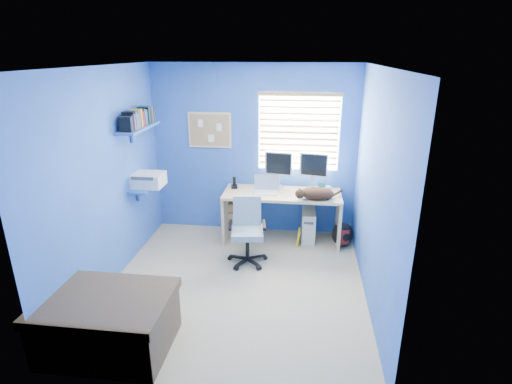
# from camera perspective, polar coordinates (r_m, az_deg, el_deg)

# --- Properties ---
(floor) EXTENTS (3.00, 3.20, 0.00)m
(floor) POSITION_cam_1_polar(r_m,az_deg,el_deg) (4.93, -2.73, -12.94)
(floor) COLOR tan
(floor) RESTS_ON ground
(ceiling) EXTENTS (3.00, 3.20, 0.00)m
(ceiling) POSITION_cam_1_polar(r_m,az_deg,el_deg) (4.17, -3.30, 17.49)
(ceiling) COLOR white
(ceiling) RESTS_ON wall_back
(wall_back) EXTENTS (3.00, 0.01, 2.50)m
(wall_back) POSITION_cam_1_polar(r_m,az_deg,el_deg) (5.91, -0.31, 5.86)
(wall_back) COLOR #3059A1
(wall_back) RESTS_ON ground
(wall_front) EXTENTS (3.00, 0.01, 2.50)m
(wall_front) POSITION_cam_1_polar(r_m,az_deg,el_deg) (2.95, -8.40, -8.90)
(wall_front) COLOR #3059A1
(wall_front) RESTS_ON ground
(wall_left) EXTENTS (0.01, 3.20, 2.50)m
(wall_left) POSITION_cam_1_polar(r_m,az_deg,el_deg) (4.87, -20.65, 1.59)
(wall_left) COLOR #3059A1
(wall_left) RESTS_ON ground
(wall_right) EXTENTS (0.01, 3.20, 2.50)m
(wall_right) POSITION_cam_1_polar(r_m,az_deg,el_deg) (4.39, 16.66, 0.15)
(wall_right) COLOR #3059A1
(wall_right) RESTS_ON ground
(desk) EXTENTS (1.66, 0.65, 0.74)m
(desk) POSITION_cam_1_polar(r_m,az_deg,el_deg) (5.82, 3.68, -3.53)
(desk) COLOR tan
(desk) RESTS_ON floor
(laptop) EXTENTS (0.34, 0.27, 0.22)m
(laptop) POSITION_cam_1_polar(r_m,az_deg,el_deg) (5.63, 1.31, 0.92)
(laptop) COLOR silver
(laptop) RESTS_ON desk
(monitor_left) EXTENTS (0.41, 0.18, 0.54)m
(monitor_left) POSITION_cam_1_polar(r_m,az_deg,el_deg) (5.82, 3.23, 3.17)
(monitor_left) COLOR silver
(monitor_left) RESTS_ON desk
(monitor_right) EXTENTS (0.41, 0.18, 0.54)m
(monitor_right) POSITION_cam_1_polar(r_m,az_deg,el_deg) (5.80, 8.19, 2.95)
(monitor_right) COLOR silver
(monitor_right) RESTS_ON desk
(phone) EXTENTS (0.11, 0.13, 0.17)m
(phone) POSITION_cam_1_polar(r_m,az_deg,el_deg) (5.86, -3.13, 1.38)
(phone) COLOR black
(phone) RESTS_ON desk
(mug) EXTENTS (0.10, 0.09, 0.10)m
(mug) POSITION_cam_1_polar(r_m,az_deg,el_deg) (5.82, 9.38, 0.67)
(mug) COLOR #187157
(mug) RESTS_ON desk
(cd_spindle) EXTENTS (0.13, 0.13, 0.07)m
(cd_spindle) POSITION_cam_1_polar(r_m,az_deg,el_deg) (5.82, 10.14, 0.44)
(cd_spindle) COLOR silver
(cd_spindle) RESTS_ON desk
(cat) EXTENTS (0.52, 0.39, 0.17)m
(cat) POSITION_cam_1_polar(r_m,az_deg,el_deg) (5.46, 8.72, -0.20)
(cat) COLOR black
(cat) RESTS_ON desk
(tower_pc) EXTENTS (0.20, 0.44, 0.45)m
(tower_pc) POSITION_cam_1_polar(r_m,az_deg,el_deg) (5.94, 7.48, -4.72)
(tower_pc) COLOR beige
(tower_pc) RESTS_ON floor
(drawer_boxes) EXTENTS (0.35, 0.28, 0.54)m
(drawer_boxes) POSITION_cam_1_polar(r_m,az_deg,el_deg) (6.02, -2.31, -3.75)
(drawer_boxes) COLOR tan
(drawer_boxes) RESTS_ON floor
(yellow_book) EXTENTS (0.03, 0.17, 0.24)m
(yellow_book) POSITION_cam_1_polar(r_m,az_deg,el_deg) (5.80, 6.05, -6.42)
(yellow_book) COLOR yellow
(yellow_book) RESTS_ON floor
(backpack) EXTENTS (0.35, 0.30, 0.35)m
(backpack) POSITION_cam_1_polar(r_m,az_deg,el_deg) (5.85, 12.25, -5.92)
(backpack) COLOR black
(backpack) RESTS_ON floor
(bed_corner) EXTENTS (1.12, 0.80, 0.54)m
(bed_corner) POSITION_cam_1_polar(r_m,az_deg,el_deg) (4.12, -20.35, -17.09)
(bed_corner) COLOR brown
(bed_corner) RESTS_ON floor
(office_chair) EXTENTS (0.56, 0.56, 0.86)m
(office_chair) POSITION_cam_1_polar(r_m,az_deg,el_deg) (5.26, -1.24, -6.71)
(office_chair) COLOR black
(office_chair) RESTS_ON floor
(window_blinds) EXTENTS (1.15, 0.05, 1.10)m
(window_blinds) POSITION_cam_1_polar(r_m,az_deg,el_deg) (5.77, 6.13, 8.47)
(window_blinds) COLOR white
(window_blinds) RESTS_ON ground
(corkboard) EXTENTS (0.64, 0.02, 0.52)m
(corkboard) POSITION_cam_1_polar(r_m,az_deg,el_deg) (5.95, -6.64, 8.77)
(corkboard) COLOR tan
(corkboard) RESTS_ON ground
(wall_shelves) EXTENTS (0.42, 0.90, 1.05)m
(wall_shelves) POSITION_cam_1_polar(r_m,az_deg,el_deg) (5.42, -15.93, 5.84)
(wall_shelves) COLOR #305BAA
(wall_shelves) RESTS_ON ground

